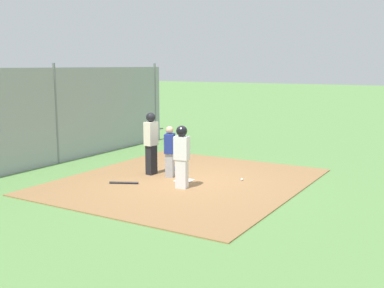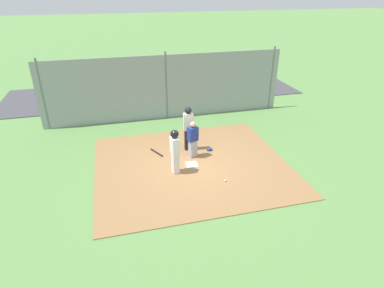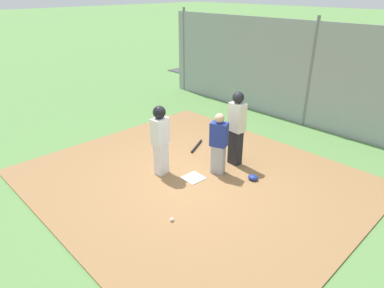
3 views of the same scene
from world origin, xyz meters
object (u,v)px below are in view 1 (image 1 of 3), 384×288
at_px(baseball_bat, 124,183).
at_px(parked_car_red, 70,120).
at_px(home_plate, 184,180).
at_px(umpire, 151,142).
at_px(baseball, 242,179).
at_px(catcher, 170,151).
at_px(runner, 182,152).
at_px(catcher_mask, 175,168).

bearing_deg(baseball_bat, parked_car_red, 116.49).
height_order(home_plate, parked_car_red, parked_car_red).
height_order(umpire, baseball, umpire).
bearing_deg(catcher, runner, -63.81).
bearing_deg(catcher_mask, umpire, -21.60).
relative_size(runner, parked_car_red, 0.39).
distance_m(umpire, parked_car_red, 10.10).
relative_size(catcher, runner, 0.89).
height_order(baseball_bat, parked_car_red, parked_car_red).
xyz_separation_m(umpire, baseball_bat, (1.34, 0.02, -0.97)).
bearing_deg(catcher_mask, parked_car_red, -116.29).
bearing_deg(baseball, catcher, -72.25).
height_order(home_plate, catcher, catcher).
height_order(umpire, parked_car_red, umpire).
distance_m(baseball_bat, parked_car_red, 10.88).
bearing_deg(home_plate, baseball, 121.16).
xyz_separation_m(catcher, catcher_mask, (-0.80, -0.33, -0.71)).
xyz_separation_m(home_plate, catcher, (-0.20, -0.62, 0.76)).
relative_size(catcher, catcher_mask, 6.26).
bearing_deg(baseball, catcher_mask, -93.65).
height_order(catcher, parked_car_red, catcher).
height_order(catcher, baseball, catcher).
xyz_separation_m(catcher_mask, parked_car_red, (-4.42, -8.95, 0.52)).
bearing_deg(baseball, home_plate, -58.84).
xyz_separation_m(umpire, baseball, (-0.67, 2.68, -0.96)).
bearing_deg(runner, baseball, -42.38).
bearing_deg(umpire, home_plate, -3.39).
relative_size(umpire, catcher_mask, 7.78).
distance_m(home_plate, umpire, 1.62).
distance_m(catcher, catcher_mask, 1.12).
xyz_separation_m(home_plate, umpire, (-0.19, -1.27, 0.99)).
height_order(baseball, parked_car_red, parked_car_red).
height_order(catcher, umpire, umpire).
relative_size(umpire, runner, 1.11).
relative_size(catcher, parked_car_red, 0.34).
distance_m(runner, parked_car_red, 11.96).
height_order(baseball_bat, catcher_mask, catcher_mask).
distance_m(catcher, runner, 1.36).
relative_size(runner, catcher_mask, 7.03).
bearing_deg(baseball, baseball_bat, -52.97).
bearing_deg(parked_car_red, catcher_mask, -122.61).
bearing_deg(umpire, runner, -23.68).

